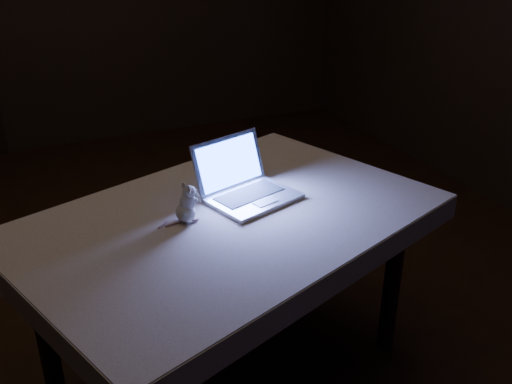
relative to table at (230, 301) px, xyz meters
name	(u,v)px	position (x,y,z in m)	size (l,w,h in m)	color
floor	(169,316)	(-0.12, 0.46, -0.36)	(5.00, 5.00, 0.00)	black
table	(230,301)	(0.00, 0.00, 0.00)	(1.33, 0.86, 0.71)	black
tablecloth	(204,229)	(-0.09, 0.01, 0.32)	(1.42, 0.95, 0.09)	beige
laptop	(254,174)	(0.12, 0.06, 0.47)	(0.31, 0.27, 0.21)	#B8B9BE
plush_mouse	(185,203)	(-0.15, 0.01, 0.43)	(0.10, 0.10, 0.13)	silver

